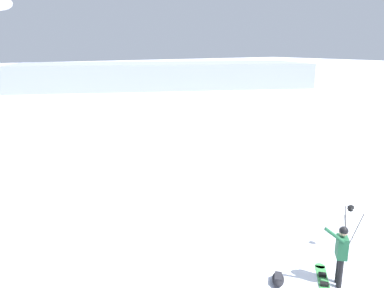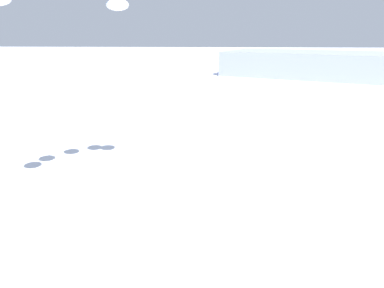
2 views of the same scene
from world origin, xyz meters
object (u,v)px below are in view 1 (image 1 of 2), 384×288
object	(u,v)px
camera_tripod	(350,220)
gear_bag_small	(278,279)
snowboarder	(341,250)
snowboard	(323,280)

from	to	relation	value
camera_tripod	gear_bag_small	size ratio (longest dim) A/B	2.22
snowboarder	camera_tripod	size ratio (longest dim) A/B	1.14
snowboarder	gear_bag_small	bearing A→B (deg)	53.88
gear_bag_small	camera_tripod	bearing A→B (deg)	-90.29
snowboarder	camera_tripod	xyz separation A→B (m)	(0.92, -1.71, 0.02)
snowboard	gear_bag_small	bearing A→B (deg)	59.98
camera_tripod	gear_bag_small	distance (m)	3.13
snowboard	camera_tripod	distance (m)	2.25
snowboarder	snowboard	distance (m)	1.08
snowboarder	camera_tripod	world-z (taller)	snowboarder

